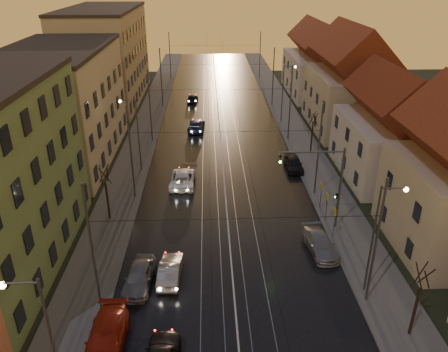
{
  "coord_description": "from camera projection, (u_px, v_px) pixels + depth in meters",
  "views": [
    {
      "loc": [
        -1.55,
        -12.91,
        19.77
      ],
      "look_at": [
        -0.22,
        21.75,
        3.17
      ],
      "focal_mm": 35.0,
      "sensor_mm": 36.0,
      "label": 1
    }
  ],
  "objects": [
    {
      "name": "road",
      "position": [
        220.0,
        137.0,
        56.27
      ],
      "size": [
        16.0,
        120.0,
        0.04
      ],
      "primitive_type": "cube",
      "color": "black",
      "rests_on": "ground"
    },
    {
      "name": "sidewalk_left",
      "position": [
        142.0,
        138.0,
        55.9
      ],
      "size": [
        4.0,
        120.0,
        0.15
      ],
      "primitive_type": "cube",
      "color": "#4C4C4C",
      "rests_on": "ground"
    },
    {
      "name": "sidewalk_right",
      "position": [
        297.0,
        136.0,
        56.59
      ],
      "size": [
        4.0,
        120.0,
        0.15
      ],
      "primitive_type": "cube",
      "color": "#4C4C4C",
      "rests_on": "ground"
    },
    {
      "name": "tram_rail_0",
      "position": [
        203.0,
        137.0,
        56.18
      ],
      "size": [
        0.06,
        120.0,
        0.03
      ],
      "primitive_type": "cube",
      "color": "gray",
      "rests_on": "road"
    },
    {
      "name": "tram_rail_1",
      "position": [
        214.0,
        137.0,
        56.23
      ],
      "size": [
        0.06,
        120.0,
        0.03
      ],
      "primitive_type": "cube",
      "color": "gray",
      "rests_on": "road"
    },
    {
      "name": "tram_rail_2",
      "position": [
        226.0,
        137.0,
        56.28
      ],
      "size": [
        0.06,
        120.0,
        0.03
      ],
      "primitive_type": "cube",
      "color": "gray",
      "rests_on": "road"
    },
    {
      "name": "tram_rail_3",
      "position": [
        237.0,
        137.0,
        56.33
      ],
      "size": [
        0.06,
        120.0,
        0.03
      ],
      "primitive_type": "cube",
      "color": "gray",
      "rests_on": "road"
    },
    {
      "name": "apartment_left_2",
      "position": [
        62.0,
        107.0,
        47.67
      ],
      "size": [
        10.0,
        20.0,
        12.0
      ],
      "primitive_type": "cube",
      "color": "#BEB793",
      "rests_on": "ground"
    },
    {
      "name": "apartment_left_3",
      "position": [
        106.0,
        57.0,
        68.88
      ],
      "size": [
        10.0,
        24.0,
        14.0
      ],
      "primitive_type": "cube",
      "color": "tan",
      "rests_on": "ground"
    },
    {
      "name": "house_right_2",
      "position": [
        392.0,
        133.0,
        44.04
      ],
      "size": [
        9.18,
        12.24,
        9.2
      ],
      "color": "beige",
      "rests_on": "ground"
    },
    {
      "name": "house_right_3",
      "position": [
        349.0,
        86.0,
        57.06
      ],
      "size": [
        9.18,
        14.28,
        11.5
      ],
      "color": "#B7A98D",
      "rests_on": "ground"
    },
    {
      "name": "house_right_4",
      "position": [
        317.0,
        64.0,
        73.61
      ],
      "size": [
        9.18,
        16.32,
        10.0
      ],
      "color": "beige",
      "rests_on": "ground"
    },
    {
      "name": "catenary_pole_l_1",
      "position": [
        92.0,
        250.0,
        26.1
      ],
      "size": [
        0.16,
        0.16,
        9.0
      ],
      "primitive_type": "cylinder",
      "color": "#595B60",
      "rests_on": "ground"
    },
    {
      "name": "catenary_pole_r_1",
      "position": [
        376.0,
        244.0,
        26.69
      ],
      "size": [
        0.16,
        0.16,
        9.0
      ],
      "primitive_type": "cylinder",
      "color": "#595B60",
      "rests_on": "ground"
    },
    {
      "name": "catenary_pole_l_2",
      "position": [
        131.0,
        154.0,
        39.62
      ],
      "size": [
        0.16,
        0.16,
        9.0
      ],
      "primitive_type": "cylinder",
      "color": "#595B60",
      "rests_on": "ground"
    },
    {
      "name": "catenary_pole_r_2",
      "position": [
        319.0,
        151.0,
        40.21
      ],
      "size": [
        0.16,
        0.16,
        9.0
      ],
      "primitive_type": "cylinder",
      "color": "#595B60",
      "rests_on": "ground"
    },
    {
      "name": "catenary_pole_l_3",
      "position": [
        150.0,
        106.0,
        53.14
      ],
      "size": [
        0.16,
        0.16,
        9.0
      ],
      "primitive_type": "cylinder",
      "color": "#595B60",
      "rests_on": "ground"
    },
    {
      "name": "catenary_pole_r_3",
      "position": [
        290.0,
        105.0,
        53.73
      ],
      "size": [
        0.16,
        0.16,
        9.0
      ],
      "primitive_type": "cylinder",
      "color": "#595B60",
      "rests_on": "ground"
    },
    {
      "name": "catenary_pole_l_4",
      "position": [
        161.0,
        78.0,
        66.66
      ],
      "size": [
        0.16,
        0.16,
        9.0
      ],
      "primitive_type": "cylinder",
      "color": "#595B60",
      "rests_on": "ground"
    },
    {
      "name": "catenary_pole_r_4",
      "position": [
        273.0,
        77.0,
        67.25
      ],
      "size": [
        0.16,
        0.16,
        9.0
      ],
      "primitive_type": "cylinder",
      "color": "#595B60",
      "rests_on": "ground"
    },
    {
      "name": "catenary_pole_l_5",
      "position": [
        170.0,
        57.0,
        82.88
      ],
      "size": [
        0.16,
        0.16,
        9.0
      ],
      "primitive_type": "cylinder",
      "color": "#595B60",
      "rests_on": "ground"
    },
    {
      "name": "catenary_pole_r_5",
      "position": [
        260.0,
        56.0,
        83.47
      ],
      "size": [
        0.16,
        0.16,
        9.0
      ],
      "primitive_type": "cylinder",
      "color": "#595B60",
      "rests_on": "ground"
    },
    {
      "name": "street_lamp_0",
      "position": [
        44.0,
        334.0,
        19.6
      ],
      "size": [
        1.75,
        0.32,
        8.0
      ],
      "color": "#595B60",
      "rests_on": "ground"
    },
    {
      "name": "street_lamp_1",
      "position": [
        379.0,
        230.0,
        27.44
      ],
      "size": [
        1.75,
        0.32,
        8.0
      ],
      "color": "#595B60",
      "rests_on": "ground"
    },
    {
      "name": "street_lamp_2",
      "position": [
        135.0,
        128.0,
        44.84
      ],
      "size": [
        1.75,
        0.32,
        8.0
      ],
      "color": "#595B60",
      "rests_on": "ground"
    },
    {
      "name": "street_lamp_3",
      "position": [
        285.0,
        88.0,
        59.89
      ],
      "size": [
        1.75,
        0.32,
        8.0
      ],
      "color": "#595B60",
      "rests_on": "ground"
    },
    {
      "name": "traffic_light_mast",
      "position": [
        329.0,
        178.0,
        34.73
      ],
      "size": [
        5.3,
        0.32,
        7.2
      ],
      "color": "#595B60",
      "rests_on": "ground"
    },
    {
      "name": "bare_tree_0",
      "position": [
        107.0,
        194.0,
        36.83
      ],
      "size": [
        1.09,
        1.09,
        5.11
      ],
      "color": "black",
      "rests_on": "ground"
    },
    {
      "name": "bare_tree_1",
      "position": [
        417.0,
        303.0,
        24.91
      ],
      "size": [
        1.09,
        1.09,
        5.11
      ],
      "color": "black",
      "rests_on": "ground"
    },
    {
      "name": "bare_tree_2",
      "position": [
        312.0,
        134.0,
        50.15
      ],
      "size": [
        1.09,
        1.09,
        5.11
      ],
      "color": "black",
      "rests_on": "ground"
    },
    {
      "name": "driving_car_1",
      "position": [
        170.0,
        270.0,
        30.46
      ],
      "size": [
        1.64,
        4.19,
        1.36
      ],
      "primitive_type": "imported",
      "rotation": [
        0.0,
        0.0,
        3.09
      ],
      "color": "#A4A4A9",
      "rests_on": "ground"
    },
    {
      "name": "driving_car_2",
      "position": [
        183.0,
        178.0,
        43.67
      ],
      "size": [
        2.54,
        5.24,
        1.44
      ],
      "primitive_type": "imported",
      "rotation": [
        0.0,
        0.0,
        3.11
      ],
      "color": "white",
      "rests_on": "ground"
    },
    {
      "name": "driving_car_3",
      "position": [
        196.0,
        125.0,
        58.34
      ],
      "size": [
        2.43,
        5.14,
        1.45
      ],
      "primitive_type": "imported",
      "rotation": [
        0.0,
        0.0,
        3.06
      ],
      "color": "navy",
      "rests_on": "ground"
    },
    {
      "name": "driving_car_4",
      "position": [
        192.0,
        98.0,
        70.75
      ],
      "size": [
        1.9,
        3.96,
        1.3
      ],
      "primitive_type": "imported",
      "rotation": [
        0.0,
        0.0,
        3.05
      ],
      "color": "black",
      "rests_on": "ground"
    },
    {
      "name": "parked_left_2",
      "position": [
        106.0,
        339.0,
        24.74
      ],
      "size": [
        2.14,
        5.18,
        1.5
      ],
      "primitive_type": "imported",
      "rotation": [
        0.0,
        0.0,
        -0.01
      ],
      "color": "#A52310",
      "rests_on": "ground"
    },
    {
      "name": "parked_left_3",
      "position": [
        139.0,
        276.0,
        29.73
      ],
      "size": [
        2.16,
        4.59,
        1.52
      ],
      "primitive_type": "imported",
      "rotation": [
        0.0,
        0.0,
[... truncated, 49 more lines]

